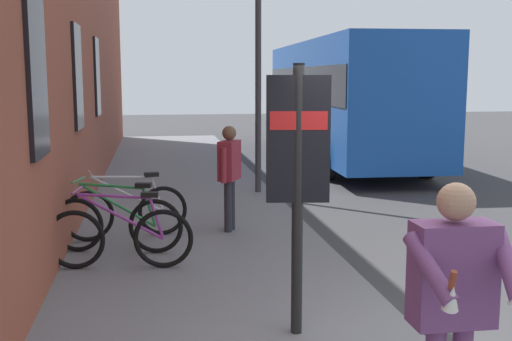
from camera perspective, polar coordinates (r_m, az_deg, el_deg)
ground at (r=11.37m, az=8.09°, el=-3.82°), size 60.00×60.00×0.00m
sidewalk_pavement at (r=12.83m, az=-6.45°, el=-2.11°), size 24.00×3.50×0.12m
station_facade at (r=13.75m, az=-15.79°, el=14.58°), size 22.00×0.65×7.89m
bicycle_under_window at (r=7.75m, az=-12.19°, el=-5.87°), size 0.48×1.76×0.97m
bicycle_leaning_wall at (r=8.45m, az=-12.48°, el=-4.68°), size 0.57×1.74×0.97m
bicycle_far_end at (r=9.17m, az=-11.59°, el=-3.63°), size 0.53×1.75×0.97m
transit_info_sign at (r=5.47m, az=3.81°, el=1.25°), size 0.16×0.56×2.40m
city_bus at (r=18.27m, az=7.81°, el=6.88°), size 10.60×2.98×3.35m
pedestrian_crossing_street at (r=9.33m, az=-2.42°, el=0.30°), size 0.55×0.40×1.57m
tourist_with_hotdogs at (r=3.95m, az=17.42°, el=-10.35°), size 0.56×0.65×1.68m
street_lamp at (r=12.50m, az=0.20°, el=13.32°), size 0.28×0.28×5.70m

